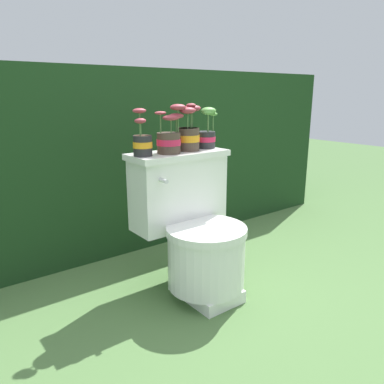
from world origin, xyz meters
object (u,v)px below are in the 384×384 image
(potted_plant_midleft, at_px, (170,137))
(potted_plant_middle, at_px, (188,133))
(potted_plant_left, at_px, (142,142))
(potted_plant_midright, at_px, (206,134))
(toilet, at_px, (194,228))

(potted_plant_midleft, height_order, potted_plant_middle, potted_plant_middle)
(potted_plant_left, height_order, potted_plant_midright, potted_plant_left)
(potted_plant_midleft, relative_size, potted_plant_middle, 0.99)
(potted_plant_midleft, bearing_deg, potted_plant_left, 176.33)
(potted_plant_midleft, xyz_separation_m, potted_plant_middle, (0.13, 0.02, 0.01))
(potted_plant_middle, height_order, potted_plant_midright, potted_plant_middle)
(toilet, xyz_separation_m, potted_plant_left, (-0.21, 0.12, 0.44))
(toilet, distance_m, potted_plant_midright, 0.51)
(potted_plant_left, distance_m, potted_plant_middle, 0.28)
(potted_plant_midleft, distance_m, potted_plant_midright, 0.26)
(potted_plant_midleft, height_order, potted_plant_midright, potted_plant_midleft)
(potted_plant_middle, bearing_deg, potted_plant_midright, 7.17)
(potted_plant_left, bearing_deg, potted_plant_middle, 1.54)
(potted_plant_middle, xyz_separation_m, potted_plant_midright, (0.13, 0.02, -0.01))
(potted_plant_left, bearing_deg, toilet, -30.50)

